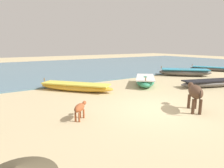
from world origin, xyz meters
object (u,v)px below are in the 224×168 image
cow_adult_dark (195,92)px  fishing_boat_0 (212,69)px  calf_near_rust (80,108)px  fishing_boat_1 (76,87)px  fishing_boat_3 (185,72)px  fishing_boat_6 (214,83)px  fishing_boat_2 (145,81)px

cow_adult_dark → fishing_boat_0: bearing=-21.1°
cow_adult_dark → calf_near_rust: 4.40m
fishing_boat_1 → cow_adult_dark: bearing=164.2°
fishing_boat_3 → fishing_boat_6: size_ratio=0.84×
cow_adult_dark → calf_near_rust: cow_adult_dark is taller
fishing_boat_3 → cow_adult_dark: size_ratio=2.88×
fishing_boat_2 → calf_near_rust: fishing_boat_2 is taller
fishing_boat_0 → calf_near_rust: 16.80m
fishing_boat_6 → calf_near_rust: size_ratio=6.22×
fishing_boat_3 → calf_near_rust: fishing_boat_3 is taller
fishing_boat_1 → fishing_boat_6: 8.42m
cow_adult_dark → fishing_boat_1: bearing=67.3°
fishing_boat_0 → fishing_boat_2: (-10.38, -1.51, 0.08)m
fishing_boat_0 → cow_adult_dark: bearing=88.7°
fishing_boat_1 → cow_adult_dark: 6.19m
fishing_boat_2 → fishing_boat_6: 4.20m
cow_adult_dark → calf_near_rust: bearing=110.9°
fishing_boat_2 → fishing_boat_3: (5.39, 1.03, 0.02)m
fishing_boat_1 → fishing_boat_2: 4.44m
fishing_boat_1 → fishing_boat_0: bearing=-128.9°
fishing_boat_3 → cow_adult_dark: 9.07m
fishing_boat_2 → fishing_boat_3: fishing_boat_3 is taller
fishing_boat_2 → fishing_boat_1: bearing=-60.3°
fishing_boat_0 → fishing_boat_2: size_ratio=1.32×
fishing_boat_2 → calf_near_rust: bearing=-20.1°
fishing_boat_6 → calf_near_rust: fishing_boat_6 is taller
fishing_boat_1 → cow_adult_dark: cow_adult_dark is taller
fishing_boat_1 → fishing_boat_2: size_ratio=1.30×
fishing_boat_3 → fishing_boat_6: fishing_boat_3 is taller
fishing_boat_0 → fishing_boat_3: size_ratio=1.02×
fishing_boat_3 → calf_near_rust: size_ratio=5.23×
fishing_boat_0 → fishing_boat_3: bearing=67.4°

